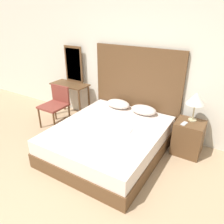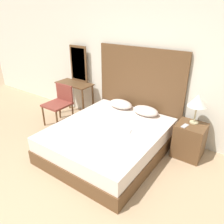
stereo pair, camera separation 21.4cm
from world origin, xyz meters
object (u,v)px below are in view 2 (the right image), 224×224
phone_on_nightstand (185,126)px  chair (60,101)px  vanity_desk (75,90)px  nightstand (189,140)px  table_lamp (198,101)px  bed (109,140)px  phone_on_bed (129,131)px

phone_on_nightstand → chair: size_ratio=0.19×
phone_on_nightstand → chair: bearing=-173.6°
vanity_desk → chair: chair is taller
nightstand → table_lamp: 0.69m
bed → vanity_desk: vanity_desk is taller
phone_on_nightstand → vanity_desk: bearing=175.5°
table_lamp → phone_on_nightstand: size_ratio=3.09×
bed → phone_on_nightstand: 1.28m
bed → phone_on_bed: 0.44m
phone_on_nightstand → vanity_desk: 2.61m
bed → vanity_desk: bearing=152.6°
table_lamp → vanity_desk: (-2.69, 0.01, -0.37)m
phone_on_bed → vanity_desk: vanity_desk is taller
phone_on_bed → vanity_desk: size_ratio=0.19×
bed → chair: size_ratio=2.37×
table_lamp → phone_on_nightstand: bearing=-113.4°
phone_on_bed → table_lamp: bearing=40.6°
phone_on_bed → bed: bearing=-167.2°
table_lamp → chair: size_ratio=0.59×
bed → chair: chair is taller
vanity_desk → chair: (0.03, -0.50, -0.11)m
phone_on_bed → nightstand: size_ratio=0.27×
bed → chair: bearing=168.8°
bed → nightstand: (1.16, 0.69, 0.06)m
bed → table_lamp: bearing=33.8°
table_lamp → phone_on_nightstand: table_lamp is taller
phone_on_bed → nightstand: nightstand is taller
chair → bed: bearing=-11.2°
phone_on_bed → nightstand: bearing=37.1°
table_lamp → chair: (-2.66, -0.48, -0.48)m
nightstand → phone_on_nightstand: size_ratio=3.71×
table_lamp → phone_on_nightstand: 0.44m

